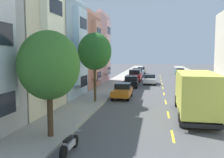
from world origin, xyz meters
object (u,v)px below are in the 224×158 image
Objects in this scene: parked_suv_charcoal at (197,80)px; parked_suv_red at (135,75)px; parked_wagon_black at (131,81)px; moving_white_sedan at (150,79)px; parked_hatchback_champagne at (141,70)px; street_tree_second at (95,52)px; parked_hatchback_orange at (122,91)px; parked_suv_navy at (209,88)px; parked_motorcycle at (70,144)px; delivery_box_truck at (195,91)px; parked_sedan_teal at (180,71)px; parked_sedan_forest at (190,78)px; street_tree_nearest at (49,65)px; parked_pickup_sky at (138,72)px.

parked_suv_charcoal is 0.99× the size of parked_suv_red.
parked_wagon_black is 4.34m from moving_white_sedan.
parked_hatchback_champagne is at bearing 89.92° from parked_wagon_black.
parked_hatchback_champagne is (2.19, 35.57, -3.93)m from street_tree_second.
parked_hatchback_orange is 16.23m from parked_suv_red.
parked_suv_navy reaches higher than parked_motorcycle.
parked_suv_charcoal reaches higher than parked_hatchback_champagne.
street_tree_second reaches higher than moving_white_sedan.
parked_hatchback_champagne is at bearing 98.66° from delivery_box_truck.
street_tree_second is at bearing -107.32° from parked_sedan_teal.
street_tree_second reaches higher than parked_hatchback_orange.
parked_wagon_black is (-8.51, -6.27, 0.05)m from parked_sedan_forest.
parked_motorcycle is at bearing -118.92° from parked_suv_navy.
parked_suv_navy is 31.74m from parked_hatchback_champagne.
parked_hatchback_orange is at bearing 80.58° from street_tree_nearest.
delivery_box_truck is 1.71× the size of parked_suv_charcoal.
delivery_box_truck is 2.04× the size of parked_hatchback_champagne.
parked_pickup_sky is (2.02, 37.91, -3.04)m from street_tree_nearest.
street_tree_nearest is 1.23× the size of moving_white_sedan.
moving_white_sedan is at bearing -156.06° from parked_sedan_forest.
parked_suv_charcoal reaches higher than parked_pickup_sky.
moving_white_sedan is (2.46, -3.48, -0.24)m from parked_suv_red.
parked_pickup_sky reaches higher than parked_wagon_black.
parked_sedan_teal is 29.13m from parked_suv_navy.
parked_sedan_teal and parked_sedan_forest have the same top height.
parked_sedan_forest is at bearing -63.73° from parked_hatchback_champagne.
parked_sedan_forest is 6.63m from moving_white_sedan.
parked_hatchback_orange is at bearing 54.16° from street_tree_second.
parked_wagon_black is at bearing 88.78° from parked_motorcycle.
parked_sedan_forest is at bearing 59.90° from street_tree_second.
street_tree_nearest is 2.69× the size of parked_motorcycle.
street_tree_nearest reaches higher than parked_sedan_teal.
street_tree_nearest is 1.22× the size of parked_sedan_teal.
street_tree_nearest is 25.33m from parked_suv_charcoal.
delivery_box_truck is 2.05× the size of parked_hatchback_orange.
street_tree_second is 35.85m from parked_hatchback_champagne.
street_tree_nearest reaches higher than parked_motorcycle.
parked_hatchback_champagne is 47.22m from parked_motorcycle.
street_tree_nearest reaches higher than parked_suv_navy.
parked_sedan_teal is 0.94× the size of parked_suv_navy.
parked_wagon_black is at bearing 140.94° from parked_suv_navy.
parked_sedan_teal is 1.01× the size of moving_white_sedan.
street_tree_nearest is 18.74m from parked_suv_navy.
street_tree_second is at bearing -94.13° from parked_pickup_sky.
parked_hatchback_orange reaches higher than parked_motorcycle.
street_tree_nearest is 1.37× the size of parked_hatchback_champagne.
parked_suv_navy is 1.00× the size of parked_suv_charcoal.
street_tree_nearest is 22.38m from parked_wagon_black.
parked_suv_red is 30.85m from parked_motorcycle.
parked_suv_navy is 24.57m from parked_pickup_sky.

